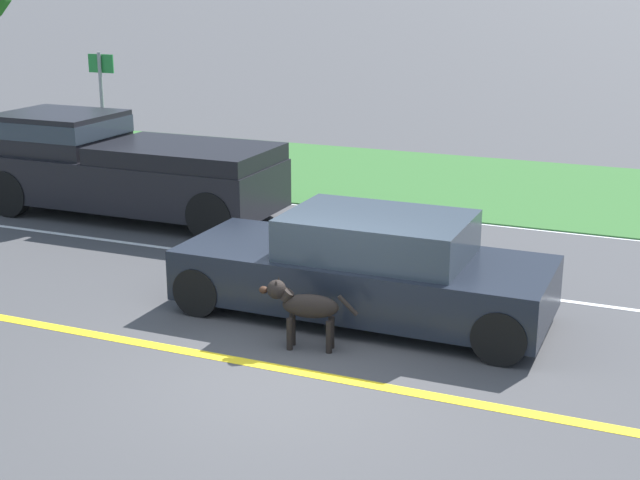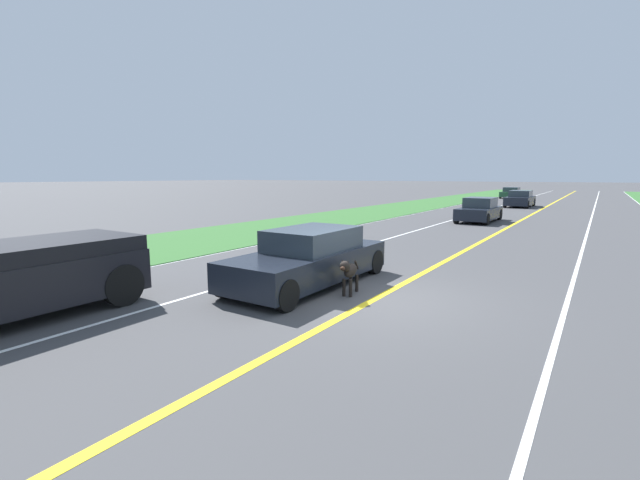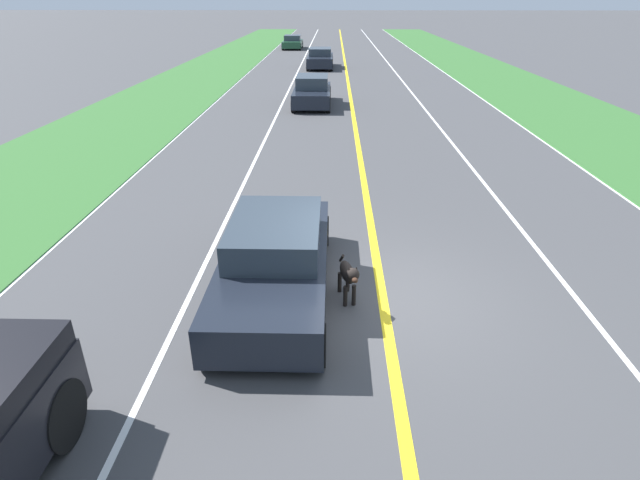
% 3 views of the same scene
% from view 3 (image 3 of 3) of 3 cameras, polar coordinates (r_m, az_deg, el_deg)
% --- Properties ---
extents(ground_plane, '(400.00, 400.00, 0.00)m').
position_cam_3_polar(ground_plane, '(9.16, 7.13, -6.50)').
color(ground_plane, '#424244').
extents(centre_divider_line, '(0.18, 160.00, 0.01)m').
position_cam_3_polar(centre_divider_line, '(9.16, 7.13, -6.48)').
color(centre_divider_line, yellow).
rests_on(centre_divider_line, ground).
extents(lane_edge_line_right, '(0.14, 160.00, 0.01)m').
position_cam_3_polar(lane_edge_line_right, '(10.94, -32.56, -5.00)').
color(lane_edge_line_right, white).
rests_on(lane_edge_line_right, ground).
extents(lane_dash_same_dir, '(0.10, 160.00, 0.01)m').
position_cam_3_polar(lane_dash_same_dir, '(9.46, -14.58, -6.03)').
color(lane_dash_same_dir, white).
rests_on(lane_dash_same_dir, ground).
extents(lane_dash_oncoming, '(0.10, 160.00, 0.01)m').
position_cam_3_polar(lane_dash_oncoming, '(10.13, 27.36, -6.08)').
color(lane_dash_oncoming, white).
rests_on(lane_dash_oncoming, ground).
extents(ego_car, '(1.88, 4.79, 1.37)m').
position_cam_3_polar(ego_car, '(9.00, -5.10, -2.26)').
color(ego_car, black).
rests_on(ego_car, ground).
extents(dog, '(0.39, 1.18, 0.86)m').
position_cam_3_polar(dog, '(8.73, 3.24, -3.96)').
color(dog, black).
rests_on(dog, ground).
extents(car_trailing_near, '(1.82, 4.32, 1.39)m').
position_cam_3_polar(car_trailing_near, '(25.68, -0.90, 16.58)').
color(car_trailing_near, black).
rests_on(car_trailing_near, ground).
extents(car_trailing_mid, '(1.92, 4.74, 1.39)m').
position_cam_3_polar(car_trailing_mid, '(39.99, 0.03, 20.03)').
color(car_trailing_mid, black).
rests_on(car_trailing_mid, ground).
extents(car_trailing_far, '(1.93, 4.24, 1.30)m').
position_cam_3_polar(car_trailing_far, '(55.12, -3.15, 21.62)').
color(car_trailing_far, '#1E472D').
rests_on(car_trailing_far, ground).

